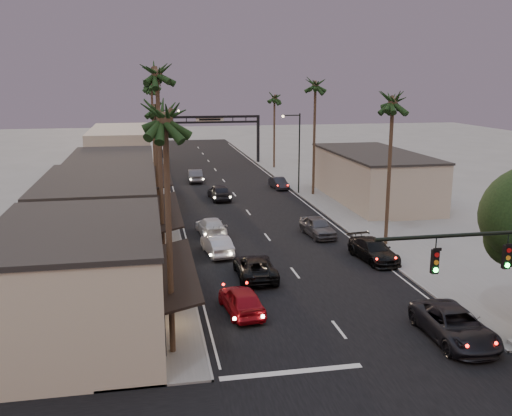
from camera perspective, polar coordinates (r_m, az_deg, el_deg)
name	(u,v)px	position (r m, az deg, el deg)	size (l,w,h in m)	color
ground	(243,206)	(58.34, -1.29, 0.22)	(200.00, 200.00, 0.00)	slate
road	(236,196)	(63.16, -2.05, 1.20)	(14.00, 120.00, 0.02)	black
sidewalk_left	(148,187)	(69.32, -10.73, 2.07)	(5.00, 92.00, 0.12)	slate
sidewalk_right	(302,182)	(71.85, 4.60, 2.63)	(5.00, 92.00, 0.12)	slate
storefront_near	(80,283)	(30.09, -17.20, -7.18)	(8.00, 12.00, 5.50)	#C5B496
storefront_mid	(101,217)	(43.47, -15.29, -0.92)	(8.00, 14.00, 5.50)	#A89D86
storefront_far	(112,183)	(59.15, -14.16, 2.47)	(8.00, 16.00, 5.00)	#C5B496
storefront_dist	(121,150)	(81.81, -13.34, 5.66)	(8.00, 20.00, 6.00)	#A89D86
building_right	(373,177)	(61.68, 11.64, 3.01)	(8.00, 18.00, 5.00)	#A89D86
arch	(210,127)	(86.96, -4.63, 8.05)	(15.20, 0.40, 7.27)	black
streetlight_right	(297,147)	(63.72, 4.11, 6.12)	(2.13, 0.30, 9.00)	black
streetlight_left	(167,137)	(74.56, -8.94, 6.98)	(2.13, 0.30, 9.00)	black
palm_la	(164,109)	(25.19, -9.14, 9.70)	(3.20, 3.20, 13.20)	#38281C
palm_lb	(157,68)	(38.16, -9.91, 13.61)	(3.20, 3.20, 15.20)	#38281C
palm_lc	(155,105)	(52.20, -10.10, 10.15)	(3.20, 3.20, 12.20)	#38281C
palm_ld	(151,81)	(71.15, -10.43, 12.37)	(3.20, 3.20, 14.20)	#38281C
palm_ra	(393,96)	(44.01, 13.56, 10.79)	(3.20, 3.20, 13.20)	#38281C
palm_rb	(316,81)	(62.78, 5.97, 12.47)	(3.20, 3.20, 14.20)	#38281C
palm_rc	(275,95)	(82.17, 1.86, 11.25)	(3.20, 3.20, 12.20)	#38281C
palm_far	(152,87)	(94.16, -10.38, 11.85)	(3.20, 3.20, 13.20)	#38281C
oncoming_red	(241,300)	(31.99, -1.47, -9.16)	(1.82, 4.52, 1.54)	maroon
oncoming_pickup	(255,267)	(37.38, -0.10, -5.91)	(2.43, 5.27, 1.46)	black
oncoming_silver	(217,245)	(42.30, -3.93, -3.69)	(1.57, 4.49, 1.48)	#A8A9AE
oncoming_white	(211,226)	(47.59, -4.51, -1.84)	(2.03, 4.99, 1.45)	silver
oncoming_dgrey	(219,192)	(61.26, -3.67, 1.61)	(1.99, 4.95, 1.69)	black
oncoming_grey_far	(195,176)	(72.19, -6.09, 3.24)	(1.68, 4.81, 1.58)	#444448
curbside_near	(454,325)	(30.51, 19.23, -11.00)	(2.63, 5.71, 1.59)	black
curbside_black	(373,250)	(41.70, 11.67, -4.16)	(2.10, 5.15, 1.50)	black
curbside_grey	(318,227)	(47.32, 6.19, -1.87)	(1.88, 4.67, 1.59)	#434347
curbside_far	(279,183)	(67.39, 2.30, 2.50)	(1.40, 4.02, 1.32)	black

